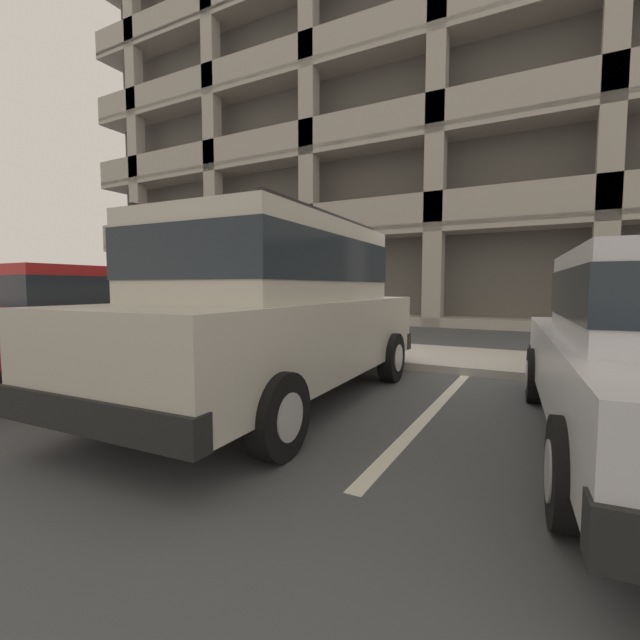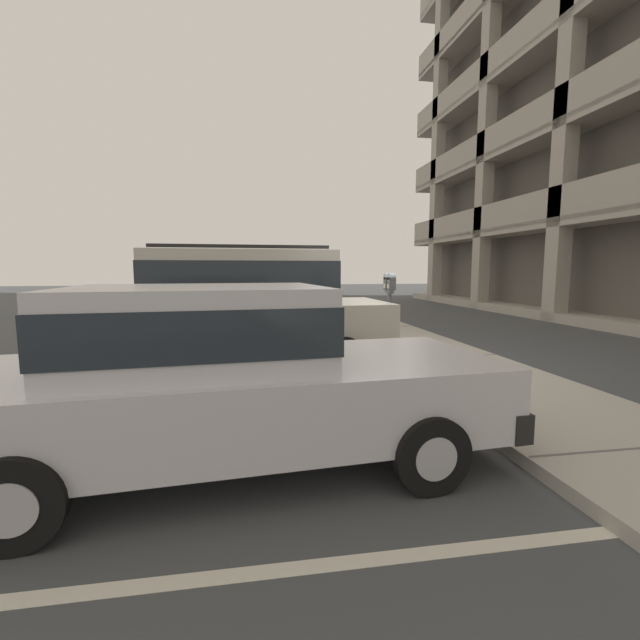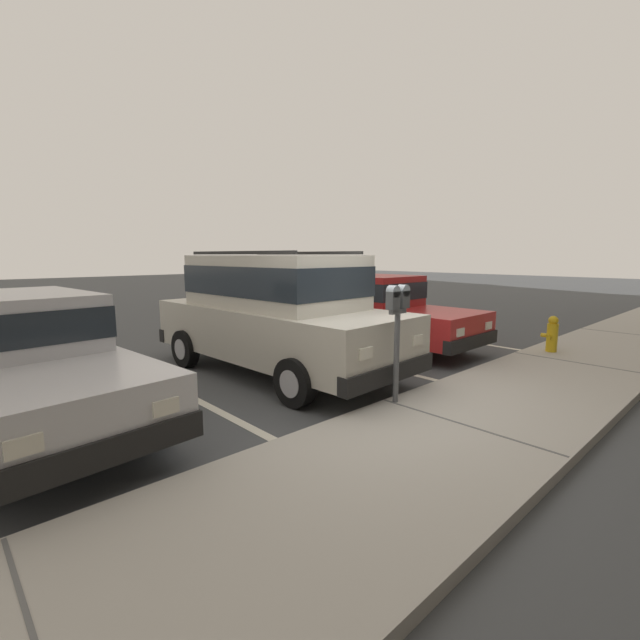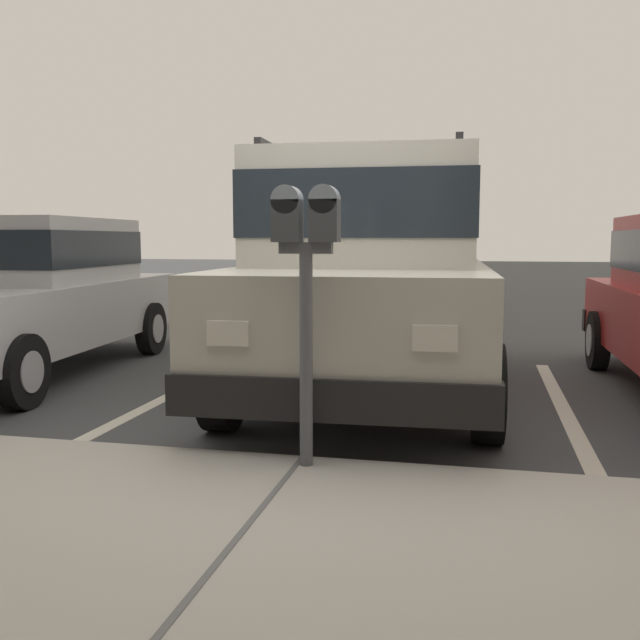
% 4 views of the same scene
% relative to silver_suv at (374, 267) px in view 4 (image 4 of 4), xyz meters
% --- Properties ---
extents(ground_plane, '(80.00, 80.00, 0.10)m').
position_rel_silver_suv_xyz_m(ground_plane, '(0.05, 2.15, -1.14)').
color(ground_plane, '#444749').
extents(sidewalk, '(40.00, 2.20, 0.12)m').
position_rel_silver_suv_xyz_m(sidewalk, '(0.05, 3.45, -1.03)').
color(sidewalk, '#ADA89E').
rests_on(sidewalk, ground_plane).
extents(parking_stall_lines, '(13.05, 4.80, 0.01)m').
position_rel_silver_suv_xyz_m(parking_stall_lines, '(1.67, 0.75, -1.08)').
color(parking_stall_lines, silver).
rests_on(parking_stall_lines, ground_plane).
extents(silver_suv, '(2.15, 4.85, 2.03)m').
position_rel_silver_suv_xyz_m(silver_suv, '(0.00, 0.00, 0.00)').
color(silver_suv, beige).
rests_on(silver_suv, ground_plane).
extents(dark_hatchback, '(2.09, 4.61, 1.54)m').
position_rel_silver_suv_xyz_m(dark_hatchback, '(3.54, -0.13, -0.27)').
color(dark_hatchback, silver).
rests_on(dark_hatchback, ground_plane).
extents(parking_meter_near, '(0.35, 0.12, 1.49)m').
position_rel_silver_suv_xyz_m(parking_meter_near, '(0.00, 2.50, 0.14)').
color(parking_meter_near, '#595B60').
rests_on(parking_meter_near, sidewalk).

